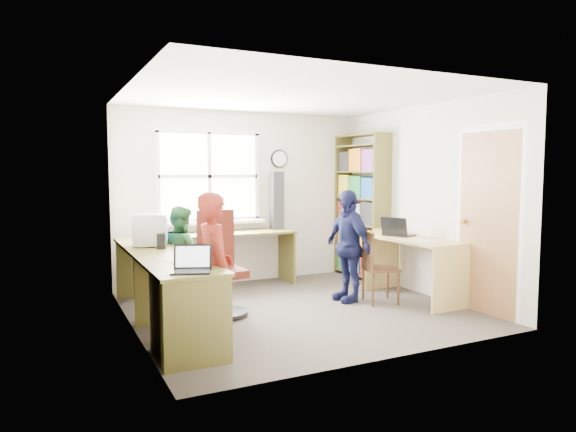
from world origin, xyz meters
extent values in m
cube|color=#3F3831|center=(0.00, 0.00, -0.01)|extent=(3.60, 3.40, 0.02)
cube|color=white|center=(0.00, 0.00, 2.41)|extent=(3.60, 3.40, 0.02)
cube|color=beige|center=(0.00, 1.71, 1.20)|extent=(3.60, 0.02, 2.40)
cube|color=beige|center=(0.00, -1.71, 1.20)|extent=(3.60, 0.02, 2.40)
cube|color=beige|center=(-1.81, 0.00, 1.20)|extent=(0.02, 3.40, 2.40)
cube|color=beige|center=(1.81, 0.00, 1.20)|extent=(0.02, 3.40, 2.40)
cube|color=white|center=(-0.50, 1.69, 1.50)|extent=(1.40, 0.01, 1.20)
cube|color=white|center=(-0.50, 1.68, 1.50)|extent=(1.48, 0.04, 1.28)
cube|color=#9F6E45|center=(1.79, -1.05, 1.00)|extent=(0.02, 0.82, 2.00)
sphere|color=gold|center=(1.75, -0.72, 1.00)|extent=(0.07, 0.07, 0.07)
cylinder|color=black|center=(0.55, 1.68, 1.75)|extent=(0.26, 0.03, 0.26)
cylinder|color=white|center=(0.55, 1.66, 1.75)|extent=(0.22, 0.01, 0.22)
cube|color=brown|center=(-1.50, 0.10, 0.73)|extent=(0.60, 2.70, 0.03)
cube|color=brown|center=(-0.25, 1.42, 0.73)|extent=(1.65, 0.56, 0.03)
cube|color=brown|center=(-1.50, 0.10, 0.36)|extent=(0.56, 0.03, 0.72)
cube|color=brown|center=(-1.50, -1.22, 0.36)|extent=(0.56, 0.03, 0.72)
cube|color=brown|center=(-1.50, 1.42, 0.36)|extent=(0.56, 0.03, 0.72)
cube|color=brown|center=(0.55, 1.42, 0.36)|extent=(0.03, 0.52, 0.72)
cube|color=brown|center=(-1.50, -0.85, 0.36)|extent=(0.54, 0.45, 0.72)
cube|color=#E0C270|center=(1.51, -0.18, 0.74)|extent=(0.63, 1.32, 0.03)
cube|color=#E0C270|center=(1.52, -0.81, 0.36)|extent=(0.56, 0.04, 0.72)
cube|color=#E0C270|center=(1.50, 0.46, 0.36)|extent=(0.56, 0.04, 0.72)
cube|color=brown|center=(1.65, 0.68, 1.05)|extent=(0.30, 0.02, 2.10)
cube|color=brown|center=(1.65, 1.68, 1.05)|extent=(0.30, 0.02, 2.10)
cube|color=brown|center=(1.65, 1.18, 2.09)|extent=(0.30, 1.00, 0.02)
cube|color=brown|center=(1.65, 1.18, 0.06)|extent=(0.30, 1.00, 0.02)
cube|color=brown|center=(1.65, 1.18, 0.42)|extent=(0.30, 1.00, 0.02)
cube|color=brown|center=(1.65, 1.18, 0.80)|extent=(0.30, 1.00, 0.02)
cube|color=brown|center=(1.65, 1.18, 1.18)|extent=(0.30, 1.00, 0.02)
cube|color=brown|center=(1.65, 1.18, 1.56)|extent=(0.30, 1.00, 0.02)
cube|color=brown|center=(1.65, 1.18, 1.94)|extent=(0.30, 1.00, 0.02)
cube|color=red|center=(1.65, 0.88, 0.21)|extent=(0.25, 0.28, 0.27)
cube|color=#1A4A9F|center=(1.65, 1.20, 0.21)|extent=(0.25, 0.30, 0.29)
cube|color=#1F8438|center=(1.65, 1.50, 0.22)|extent=(0.25, 0.26, 0.30)
cube|color=yellow|center=(1.65, 0.88, 0.58)|extent=(0.25, 0.28, 0.30)
cube|color=#7A3584|center=(1.65, 1.20, 0.59)|extent=(0.25, 0.30, 0.32)
cube|color=orange|center=(1.65, 1.50, 0.57)|extent=(0.25, 0.26, 0.29)
cube|color=#272727|center=(1.65, 0.88, 0.97)|extent=(0.25, 0.28, 0.32)
cube|color=silver|center=(1.65, 1.20, 0.95)|extent=(0.25, 0.30, 0.29)
cube|color=red|center=(1.65, 1.50, 0.96)|extent=(0.25, 0.26, 0.30)
cube|color=#1A4A9F|center=(1.65, 0.88, 1.33)|extent=(0.25, 0.28, 0.29)
cube|color=#1F8438|center=(1.65, 1.20, 1.34)|extent=(0.25, 0.30, 0.30)
cube|color=yellow|center=(1.65, 1.50, 1.35)|extent=(0.25, 0.26, 0.32)
cube|color=#7A3584|center=(1.65, 0.88, 1.72)|extent=(0.25, 0.28, 0.30)
cube|color=orange|center=(1.65, 1.20, 1.73)|extent=(0.25, 0.30, 0.32)
cube|color=#272727|center=(1.65, 1.50, 1.71)|extent=(0.25, 0.26, 0.29)
cylinder|color=black|center=(-0.84, 0.13, 0.03)|extent=(0.56, 0.56, 0.05)
cylinder|color=black|center=(-0.84, 0.13, 0.25)|extent=(0.06, 0.06, 0.40)
cube|color=#49150D|center=(-0.84, 0.13, 0.47)|extent=(0.46, 0.46, 0.08)
cube|color=#49150D|center=(-0.85, 0.34, 0.83)|extent=(0.42, 0.10, 0.62)
cylinder|color=#462A17|center=(0.85, -0.26, 0.20)|extent=(0.04, 0.04, 0.40)
cylinder|color=#462A17|center=(1.16, -0.34, 0.20)|extent=(0.04, 0.04, 0.40)
cylinder|color=#462A17|center=(0.92, 0.04, 0.20)|extent=(0.04, 0.04, 0.40)
cylinder|color=#462A17|center=(1.23, -0.03, 0.20)|extent=(0.04, 0.04, 0.40)
cube|color=#462A17|center=(1.04, -0.15, 0.41)|extent=(0.45, 0.45, 0.04)
cube|color=#462A17|center=(0.88, -0.11, 0.63)|extent=(0.11, 0.35, 0.44)
cube|color=#B3B4B8|center=(-1.51, 0.60, 0.76)|extent=(0.31, 0.27, 0.02)
cube|color=#B3B4B8|center=(-1.51, 0.60, 0.93)|extent=(0.42, 0.40, 0.34)
cube|color=#3F72F2|center=(-1.34, 0.55, 0.93)|extent=(0.07, 0.27, 0.24)
cube|color=black|center=(-1.51, -1.06, 0.76)|extent=(0.38, 0.33, 0.02)
cube|color=black|center=(-1.46, -0.95, 0.86)|extent=(0.31, 0.17, 0.21)
cube|color=white|center=(-1.47, -0.96, 0.86)|extent=(0.27, 0.14, 0.17)
cube|color=black|center=(1.50, 0.10, 0.76)|extent=(0.38, 0.43, 0.02)
cube|color=black|center=(1.37, 0.05, 0.88)|extent=(0.20, 0.35, 0.24)
cube|color=#3F72F2|center=(1.38, 0.06, 0.88)|extent=(0.16, 0.31, 0.19)
cube|color=black|center=(-1.46, 0.32, 0.83)|extent=(0.10, 0.10, 0.16)
cube|color=black|center=(-1.50, 0.83, 0.85)|extent=(0.12, 0.12, 0.20)
cube|color=black|center=(0.42, 1.48, 1.16)|extent=(0.17, 0.15, 0.82)
cube|color=red|center=(1.52, 0.37, 0.78)|extent=(0.36, 0.36, 0.06)
cube|color=silver|center=(-1.49, -0.45, 0.75)|extent=(0.23, 0.32, 0.00)
cube|color=silver|center=(1.46, -0.41, 0.75)|extent=(0.23, 0.31, 0.00)
imported|color=#2B6B2B|center=(-0.56, 1.41, 0.91)|extent=(0.20, 0.17, 0.32)
imported|color=maroon|center=(-1.22, -0.77, 0.69)|extent=(0.34, 0.51, 1.39)
imported|color=#286530|center=(-1.14, 0.73, 0.59)|extent=(0.56, 0.65, 1.17)
imported|color=#12153A|center=(0.73, 0.11, 0.67)|extent=(0.38, 0.81, 1.35)
camera|label=1|loc=(-2.59, -5.10, 1.57)|focal=32.00mm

